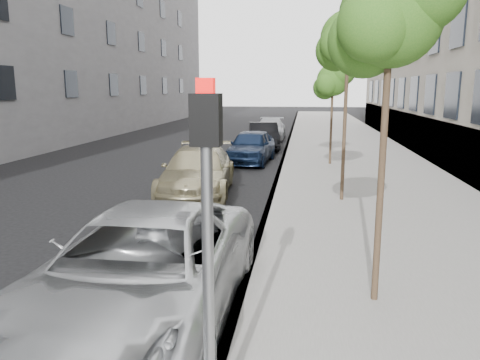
% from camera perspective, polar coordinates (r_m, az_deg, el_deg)
% --- Properties ---
extents(ground, '(160.00, 160.00, 0.00)m').
position_cam_1_polar(ground, '(6.57, -12.46, -19.00)').
color(ground, black).
rests_on(ground, ground).
extents(sidewalk, '(6.40, 72.00, 0.14)m').
position_cam_1_polar(sidewalk, '(29.57, 12.08, 4.68)').
color(sidewalk, gray).
rests_on(sidewalk, ground).
extents(curb, '(0.15, 72.00, 0.14)m').
position_cam_1_polar(curb, '(29.50, 6.00, 4.85)').
color(curb, '#9E9B93').
rests_on(curb, ground).
extents(tree_near, '(1.73, 1.53, 4.94)m').
position_cam_1_polar(tree_near, '(6.97, 18.14, 18.46)').
color(tree_near, '#38281C').
rests_on(tree_near, sidewalk).
extents(tree_mid, '(1.81, 1.61, 5.35)m').
position_cam_1_polar(tree_mid, '(13.42, 13.20, 16.48)').
color(tree_mid, '#38281C').
rests_on(tree_mid, sidewalk).
extents(tree_far, '(1.67, 1.47, 4.28)m').
position_cam_1_polar(tree_far, '(19.85, 11.34, 11.86)').
color(tree_far, '#38281C').
rests_on(tree_far, sidewalk).
extents(signal_pole, '(0.24, 0.18, 3.21)m').
position_cam_1_polar(signal_pole, '(3.94, -3.99, -5.55)').
color(signal_pole, '#939699').
rests_on(signal_pole, sidewalk).
extents(minivan, '(2.64, 5.66, 1.57)m').
position_cam_1_polar(minivan, '(6.74, -11.90, -10.79)').
color(minivan, silver).
rests_on(minivan, ground).
extents(suv, '(2.51, 5.23, 1.47)m').
position_cam_1_polar(suv, '(14.52, -5.17, 1.03)').
color(suv, tan).
rests_on(suv, ground).
extents(sedan_blue, '(2.09, 4.44, 1.47)m').
position_cam_1_polar(sedan_blue, '(20.80, 1.37, 4.13)').
color(sedan_blue, '#101E37').
rests_on(sedan_blue, ground).
extents(sedan_black, '(2.12, 4.49, 1.42)m').
position_cam_1_polar(sedan_black, '(25.65, 2.88, 5.40)').
color(sedan_black, black).
rests_on(sedan_black, ground).
extents(sedan_rear, '(1.95, 4.69, 1.35)m').
position_cam_1_polar(sedan_rear, '(30.71, 3.70, 6.27)').
color(sedan_rear, '#A0A3A7').
rests_on(sedan_rear, ground).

